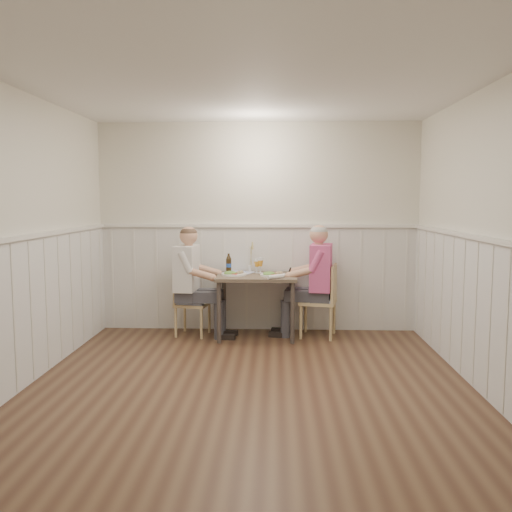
{
  "coord_description": "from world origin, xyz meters",
  "views": [
    {
      "loc": [
        0.23,
        -4.54,
        1.65
      ],
      "look_at": [
        -0.0,
        1.64,
        1.0
      ],
      "focal_mm": 38.0,
      "sensor_mm": 36.0,
      "label": 1
    }
  ],
  "objects_px": {
    "man_in_pink": "(317,290)",
    "diner_cream": "(190,290)",
    "dining_table": "(257,283)",
    "beer_bottle": "(229,264)",
    "grass_vase": "(250,258)",
    "chair_right": "(323,298)",
    "chair_left": "(189,300)"
  },
  "relations": [
    {
      "from": "grass_vase",
      "to": "beer_bottle",
      "type": "bearing_deg",
      "value": -167.23
    },
    {
      "from": "chair_left",
      "to": "diner_cream",
      "type": "bearing_deg",
      "value": -64.42
    },
    {
      "from": "dining_table",
      "to": "chair_left",
      "type": "xyz_separation_m",
      "value": [
        -0.83,
        0.06,
        -0.22
      ]
    },
    {
      "from": "chair_right",
      "to": "man_in_pink",
      "type": "relative_size",
      "value": 0.64
    },
    {
      "from": "man_in_pink",
      "to": "beer_bottle",
      "type": "bearing_deg",
      "value": 170.42
    },
    {
      "from": "chair_right",
      "to": "diner_cream",
      "type": "xyz_separation_m",
      "value": [
        -1.59,
        -0.04,
        0.09
      ]
    },
    {
      "from": "chair_right",
      "to": "diner_cream",
      "type": "bearing_deg",
      "value": -178.73
    },
    {
      "from": "chair_right",
      "to": "chair_left",
      "type": "height_order",
      "value": "chair_right"
    },
    {
      "from": "man_in_pink",
      "to": "grass_vase",
      "type": "distance_m",
      "value": 0.92
    },
    {
      "from": "diner_cream",
      "to": "beer_bottle",
      "type": "bearing_deg",
      "value": 24.83
    },
    {
      "from": "chair_left",
      "to": "diner_cream",
      "type": "height_order",
      "value": "diner_cream"
    },
    {
      "from": "chair_right",
      "to": "beer_bottle",
      "type": "distance_m",
      "value": 1.21
    },
    {
      "from": "chair_left",
      "to": "man_in_pink",
      "type": "bearing_deg",
      "value": -1.44
    },
    {
      "from": "dining_table",
      "to": "grass_vase",
      "type": "xyz_separation_m",
      "value": [
        -0.09,
        0.26,
        0.28
      ]
    },
    {
      "from": "beer_bottle",
      "to": "grass_vase",
      "type": "xyz_separation_m",
      "value": [
        0.26,
        0.06,
        0.07
      ]
    },
    {
      "from": "diner_cream",
      "to": "beer_bottle",
      "type": "relative_size",
      "value": 5.7
    },
    {
      "from": "dining_table",
      "to": "diner_cream",
      "type": "distance_m",
      "value": 0.8
    },
    {
      "from": "dining_table",
      "to": "chair_left",
      "type": "height_order",
      "value": "chair_left"
    },
    {
      "from": "dining_table",
      "to": "grass_vase",
      "type": "bearing_deg",
      "value": 108.92
    },
    {
      "from": "dining_table",
      "to": "diner_cream",
      "type": "bearing_deg",
      "value": -179.93
    },
    {
      "from": "diner_cream",
      "to": "beer_bottle",
      "type": "xyz_separation_m",
      "value": [
        0.45,
        0.21,
        0.29
      ]
    },
    {
      "from": "beer_bottle",
      "to": "chair_left",
      "type": "bearing_deg",
      "value": -163.37
    },
    {
      "from": "beer_bottle",
      "to": "grass_vase",
      "type": "relative_size",
      "value": 0.59
    },
    {
      "from": "chair_right",
      "to": "man_in_pink",
      "type": "xyz_separation_m",
      "value": [
        -0.07,
        -0.01,
        0.1
      ]
    },
    {
      "from": "chair_left",
      "to": "man_in_pink",
      "type": "distance_m",
      "value": 1.56
    },
    {
      "from": "chair_left",
      "to": "chair_right",
      "type": "bearing_deg",
      "value": -1.03
    },
    {
      "from": "dining_table",
      "to": "grass_vase",
      "type": "relative_size",
      "value": 2.36
    },
    {
      "from": "grass_vase",
      "to": "dining_table",
      "type": "bearing_deg",
      "value": -71.08
    },
    {
      "from": "diner_cream",
      "to": "grass_vase",
      "type": "height_order",
      "value": "diner_cream"
    },
    {
      "from": "dining_table",
      "to": "grass_vase",
      "type": "height_order",
      "value": "grass_vase"
    },
    {
      "from": "man_in_pink",
      "to": "diner_cream",
      "type": "distance_m",
      "value": 1.52
    },
    {
      "from": "man_in_pink",
      "to": "grass_vase",
      "type": "relative_size",
      "value": 3.44
    }
  ]
}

